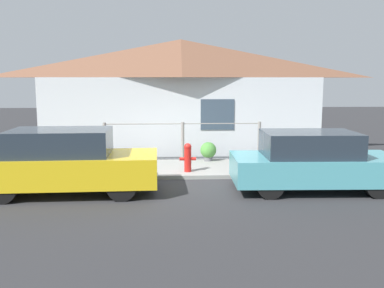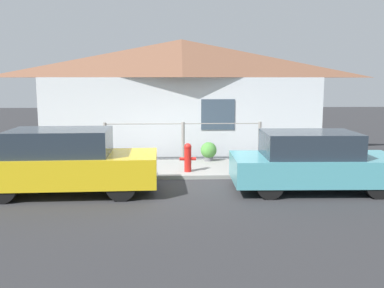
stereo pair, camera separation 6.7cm
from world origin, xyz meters
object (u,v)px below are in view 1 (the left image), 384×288
Objects in this scene: car_right at (313,162)px; potted_plant_near_hydrant at (208,151)px; car_left at (66,162)px; fire_hydrant at (188,157)px.

potted_plant_near_hydrant is at bearing 125.06° from car_right.
fire_hydrant is (2.85, 1.75, -0.22)m from car_left.
car_right is 6.72× the size of potted_plant_near_hydrant.
car_left is at bearing -178.29° from car_right.
fire_hydrant is at bearing 150.52° from car_right.
car_left is 4.87m from potted_plant_near_hydrant.
car_left is 1.04× the size of car_right.
fire_hydrant reaches higher than potted_plant_near_hydrant.
car_right is 3.38m from fire_hydrant.
car_left is 7.01× the size of potted_plant_near_hydrant.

